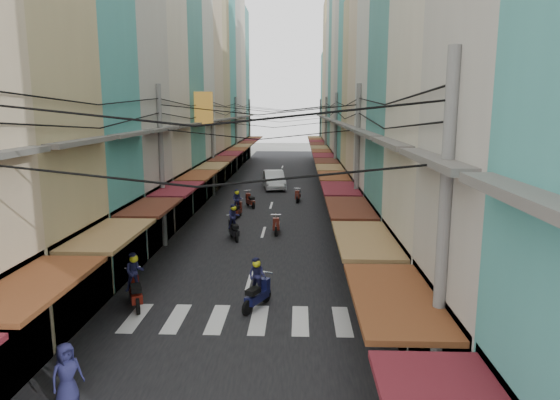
% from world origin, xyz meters
% --- Properties ---
extents(ground, '(160.00, 160.00, 0.00)m').
position_xyz_m(ground, '(0.00, 0.00, 0.00)').
color(ground, slate).
rests_on(ground, ground).
extents(road, '(10.00, 80.00, 0.02)m').
position_xyz_m(road, '(0.00, 20.00, 0.01)').
color(road, black).
rests_on(road, ground).
extents(sidewalk_left, '(3.00, 80.00, 0.06)m').
position_xyz_m(sidewalk_left, '(-6.50, 20.00, 0.03)').
color(sidewalk_left, slate).
rests_on(sidewalk_left, ground).
extents(sidewalk_right, '(3.00, 80.00, 0.06)m').
position_xyz_m(sidewalk_right, '(6.50, 20.00, 0.03)').
color(sidewalk_right, slate).
rests_on(sidewalk_right, ground).
extents(crosswalk, '(7.55, 2.40, 0.01)m').
position_xyz_m(crosswalk, '(-0.00, -6.00, 0.03)').
color(crosswalk, silver).
rests_on(crosswalk, ground).
extents(building_row_left, '(7.80, 67.67, 23.70)m').
position_xyz_m(building_row_left, '(-7.92, 16.56, 9.78)').
color(building_row_left, beige).
rests_on(building_row_left, ground).
extents(building_row_right, '(7.80, 68.98, 22.59)m').
position_xyz_m(building_row_right, '(7.92, 16.45, 9.41)').
color(building_row_right, teal).
rests_on(building_row_right, ground).
extents(utility_poles, '(10.20, 66.13, 8.20)m').
position_xyz_m(utility_poles, '(0.00, 15.01, 6.59)').
color(utility_poles, slate).
rests_on(utility_poles, ground).
extents(white_car, '(5.86, 3.01, 1.98)m').
position_xyz_m(white_car, '(-0.20, 21.80, 0.00)').
color(white_car, silver).
rests_on(white_car, ground).
extents(bicycle, '(1.64, 0.65, 1.12)m').
position_xyz_m(bicycle, '(7.10, -3.00, 0.00)').
color(bicycle, black).
rests_on(bicycle, ground).
extents(moving_scooters, '(6.21, 22.58, 2.00)m').
position_xyz_m(moving_scooters, '(-1.23, 3.43, 0.57)').
color(moving_scooters, black).
rests_on(moving_scooters, ground).
extents(parked_scooters, '(13.19, 16.40, 0.98)m').
position_xyz_m(parked_scooters, '(3.80, -4.13, 0.47)').
color(parked_scooters, black).
rests_on(parked_scooters, ground).
extents(pedestrians, '(12.57, 24.83, 2.25)m').
position_xyz_m(pedestrians, '(-3.76, 2.02, 1.02)').
color(pedestrians, '#28202B').
rests_on(pedestrians, ground).
extents(market_umbrella, '(2.03, 2.03, 2.14)m').
position_xyz_m(market_umbrella, '(5.89, -8.19, 1.88)').
color(market_umbrella, '#B2B2B7').
rests_on(market_umbrella, ground).
extents(traffic_sign, '(0.10, 0.57, 2.60)m').
position_xyz_m(traffic_sign, '(4.78, -1.62, 1.86)').
color(traffic_sign, slate).
rests_on(traffic_sign, ground).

